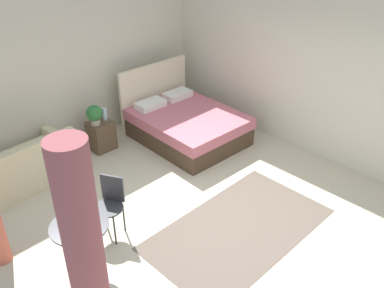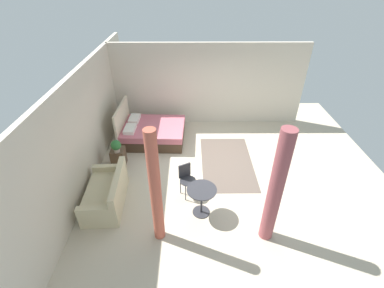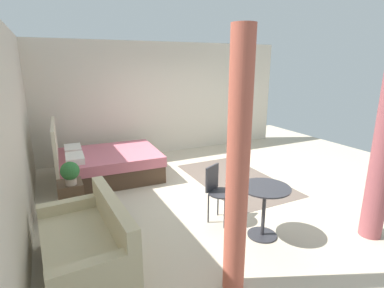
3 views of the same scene
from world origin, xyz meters
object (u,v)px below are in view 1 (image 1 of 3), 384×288
couch (23,169)px  vase (105,114)px  nightstand (102,135)px  cafe_chair_near_window (110,201)px  bed (185,124)px  balcony_table (82,240)px  potted_plant (94,114)px

couch → vase: (1.62, 0.06, 0.36)m
couch → nightstand: 1.50m
vase → couch: bearing=-177.8°
couch → nightstand: couch is taller
vase → cafe_chair_near_window: (-1.28, -1.97, -0.12)m
bed → cafe_chair_near_window: 2.76m
balcony_table → cafe_chair_near_window: (0.66, 0.35, 0.02)m
potted_plant → cafe_chair_near_window: (-1.06, -1.94, -0.21)m
balcony_table → bed: bearing=25.8°
nightstand → cafe_chair_near_window: size_ratio=0.62×
balcony_table → vase: bearing=50.1°
bed → potted_plant: (-1.42, 0.76, 0.43)m
bed → couch: bed is taller
bed → balcony_table: size_ratio=2.81×
vase → cafe_chair_near_window: cafe_chair_near_window is taller
bed → cafe_chair_near_window: bed is taller
couch → potted_plant: size_ratio=4.48×
couch → potted_plant: 1.47m
nightstand → bed: bearing=-30.7°
bed → nightstand: bearing=149.3°
bed → nightstand: (-1.32, 0.79, -0.04)m
potted_plant → couch: bearing=-178.7°
couch → balcony_table: 2.29m
nightstand → balcony_table: bearing=-128.3°
couch → vase: 1.66m
couch → balcony_table: size_ratio=2.21×
potted_plant → balcony_table: (-1.72, -2.29, -0.23)m
bed → vase: (-1.20, 0.80, 0.34)m
potted_plant → cafe_chair_near_window: 2.22m
potted_plant → vase: (0.22, 0.03, -0.09)m
vase → balcony_table: size_ratio=0.31×
bed → couch: size_ratio=1.27×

